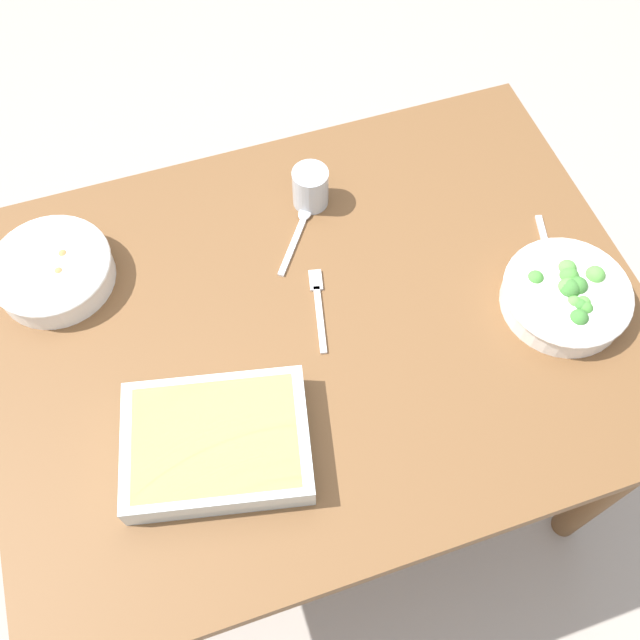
% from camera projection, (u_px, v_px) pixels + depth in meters
% --- Properties ---
extents(ground_plane, '(6.00, 6.00, 0.00)m').
position_uv_depth(ground_plane, '(320.00, 451.00, 1.93)').
color(ground_plane, '#9E9389').
extents(dining_table, '(1.20, 0.90, 0.74)m').
position_uv_depth(dining_table, '(320.00, 343.00, 1.36)').
color(dining_table, brown).
rests_on(dining_table, ground_plane).
extents(stew_bowl, '(0.23, 0.23, 0.06)m').
position_uv_depth(stew_bowl, '(53.00, 270.00, 1.30)').
color(stew_bowl, white).
rests_on(stew_bowl, dining_table).
extents(broccoli_bowl, '(0.23, 0.23, 0.07)m').
position_uv_depth(broccoli_bowl, '(566.00, 295.00, 1.28)').
color(broccoli_bowl, white).
rests_on(broccoli_bowl, dining_table).
extents(baking_dish, '(0.34, 0.28, 0.06)m').
position_uv_depth(baking_dish, '(217.00, 442.00, 1.13)').
color(baking_dish, silver).
rests_on(baking_dish, dining_table).
extents(drink_cup, '(0.07, 0.07, 0.08)m').
position_uv_depth(drink_cup, '(310.00, 189.00, 1.39)').
color(drink_cup, '#B2BCC6').
rests_on(drink_cup, dining_table).
extents(spoon_by_stew, '(0.14, 0.13, 0.01)m').
position_uv_depth(spoon_by_stew, '(72.00, 262.00, 1.34)').
color(spoon_by_stew, silver).
rests_on(spoon_by_stew, dining_table).
extents(spoon_by_broccoli, '(0.06, 0.17, 0.01)m').
position_uv_depth(spoon_by_broccoli, '(551.00, 263.00, 1.34)').
color(spoon_by_broccoli, silver).
rests_on(spoon_by_broccoli, dining_table).
extents(spoon_spare, '(0.12, 0.15, 0.01)m').
position_uv_depth(spoon_spare, '(299.00, 229.00, 1.38)').
color(spoon_spare, silver).
rests_on(spoon_spare, dining_table).
extents(fork_on_table, '(0.06, 0.18, 0.01)m').
position_uv_depth(fork_on_table, '(318.00, 304.00, 1.30)').
color(fork_on_table, silver).
rests_on(fork_on_table, dining_table).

